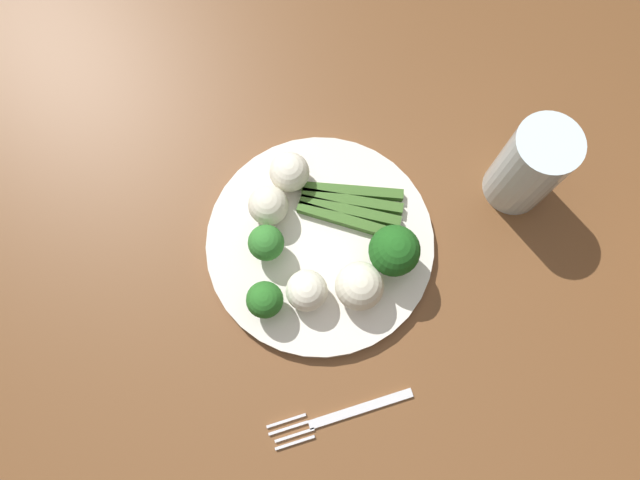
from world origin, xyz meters
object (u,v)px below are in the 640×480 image
cauliflower_front (289,172)px  fork (339,416)px  cauliflower_left (359,286)px  asparagus_bundle (350,206)px  water_glass (530,167)px  cauliflower_front_left (307,291)px  plate (320,243)px  broccoli_back_right (266,243)px  broccoli_right (394,251)px  cauliflower_near_fork (268,205)px  broccoli_outer_edge (265,300)px  dining_table (292,303)px

cauliflower_front → fork: bearing=-171.6°
cauliflower_left → fork: cauliflower_left is taller
asparagus_bundle → water_glass: 0.21m
cauliflower_front_left → plate: bearing=-16.3°
broccoli_back_right → asparagus_bundle: bearing=-65.1°
broccoli_right → water_glass: (0.09, -0.16, 0.01)m
broccoli_back_right → cauliflower_near_fork: (0.05, -0.00, -0.01)m
asparagus_bundle → cauliflower_front_left: 0.12m
cauliflower_left → cauliflower_front: bearing=26.8°
broccoli_outer_edge → fork: (-0.13, -0.07, -0.04)m
broccoli_outer_edge → broccoli_right: broccoli_right is taller
cauliflower_front_left → broccoli_back_right: bearing=37.4°
cauliflower_near_fork → plate: bearing=-124.7°
asparagus_bundle → broccoli_outer_edge: 0.15m
water_glass → plate: bearing=104.0°
cauliflower_front_left → water_glass: (0.12, -0.26, 0.02)m
asparagus_bundle → water_glass: water_glass is taller
broccoli_outer_edge → cauliflower_front: size_ratio=1.06×
asparagus_bundle → cauliflower_front: (0.04, 0.07, 0.02)m
plate → water_glass: 0.26m
broccoli_right → cauliflower_front_left: broccoli_right is taller
water_glass → cauliflower_front: bearing=85.9°
broccoli_back_right → cauliflower_front: broccoli_back_right is taller
cauliflower_front_left → cauliflower_front: size_ratio=0.99×
asparagus_bundle → broccoli_right: bearing=-42.6°
cauliflower_near_fork → cauliflower_front: bearing=-33.3°
plate → water_glass: (0.06, -0.24, 0.06)m
asparagus_bundle → broccoli_right: broccoli_right is taller
broccoli_back_right → cauliflower_left: cauliflower_left is taller
cauliflower_front_left → cauliflower_near_fork: size_ratio=1.00×
plate → broccoli_outer_edge: (-0.07, 0.06, 0.04)m
broccoli_right → cauliflower_front_left: size_ratio=1.50×
broccoli_right → broccoli_outer_edge: bearing=106.9°
asparagus_bundle → water_glass: bearing=21.2°
plate → asparagus_bundle: asparagus_bundle is taller
fork → broccoli_back_right: bearing=-83.5°
plate → broccoli_right: broccoli_right is taller
asparagus_bundle → cauliflower_front_left: cauliflower_front_left is taller
broccoli_back_right → water_glass: water_glass is taller
dining_table → water_glass: 0.34m
cauliflower_front → cauliflower_front_left: bearing=-174.8°
broccoli_back_right → cauliflower_near_fork: 0.05m
fork → cauliflower_left: bearing=-116.5°
broccoli_outer_edge → cauliflower_front_left: (0.01, -0.05, -0.01)m
plate → cauliflower_left: size_ratio=4.93×
plate → water_glass: size_ratio=2.14×
plate → asparagus_bundle: bearing=-44.4°
broccoli_right → cauliflower_left: bearing=130.5°
cauliflower_front → fork: (-0.28, -0.04, -0.04)m
asparagus_bundle → fork: 0.24m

